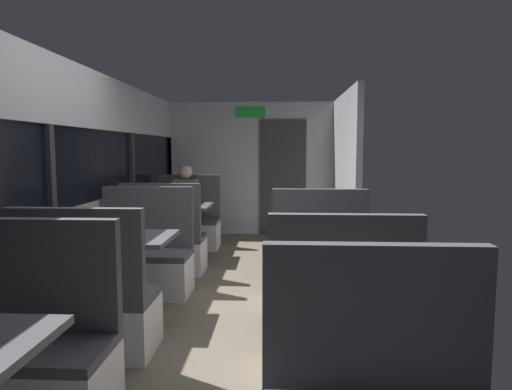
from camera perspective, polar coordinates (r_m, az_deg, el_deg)
The scene contains 15 objects.
ground_plane at distance 4.01m, azimuth -4.43°, elevation -16.19°, with size 3.30×9.20×0.02m, color #665B4C.
carriage_window_panel_left at distance 4.19m, azimuth -24.67°, elevation 0.01°, with size 0.09×8.48×2.30m.
carriage_end_bulkhead at distance 7.90m, azimuth -0.17°, elevation 3.23°, with size 2.90×0.11×2.30m.
carriage_aisle_panel_right at distance 6.77m, azimuth 11.12°, elevation 2.79°, with size 0.08×2.40×2.30m, color #B2B2B7.
bench_near_window_facing_entry at distance 2.92m, azimuth -27.05°, elevation -18.30°, with size 0.95×0.50×1.10m.
dining_table_mid_window at distance 4.14m, azimuth -16.74°, elevation -6.33°, with size 0.90×0.70×0.74m.
bench_mid_window_facing_end at distance 3.60m, azimuth -20.44°, elevation -13.46°, with size 0.95×0.50×1.10m.
bench_mid_window_facing_entry at distance 4.86m, azimuth -13.84°, elevation -8.24°, with size 0.95×0.50×1.10m.
dining_table_far_window at distance 6.23m, azimuth -9.91°, elevation -2.15°, with size 0.90×0.70×0.74m.
bench_far_window_facing_end at distance 5.62m, azimuth -11.45°, elevation -6.28°, with size 0.95×0.50×1.10m.
bench_far_window_facing_entry at distance 6.96m, azimuth -8.59°, elevation -3.90°, with size 0.95×0.50×1.10m.
dining_table_rear_aisle at distance 3.73m, azimuth 9.21°, elevation -7.49°, with size 0.90×0.70×0.74m.
bench_rear_aisle_facing_end at distance 3.16m, azimuth 10.54°, elevation -15.91°, with size 0.95×0.50×1.10m.
bench_rear_aisle_facing_entry at distance 4.48m, azimuth 8.16°, elevation -9.32°, with size 0.95×0.50×1.10m.
seated_passenger at distance 6.85m, azimuth -8.74°, elevation -2.28°, with size 0.47×0.55×1.26m.
Camera 1 is at (0.49, -3.69, 1.49)m, focal length 31.73 mm.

